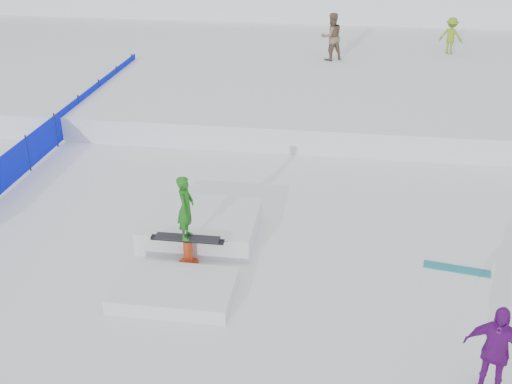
# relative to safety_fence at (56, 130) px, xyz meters

# --- Properties ---
(ground) EXTENTS (120.00, 120.00, 0.00)m
(ground) POSITION_rel_safety_fence_xyz_m (6.50, -6.60, -0.55)
(ground) COLOR white
(snow_midrise) EXTENTS (50.00, 18.00, 0.80)m
(snow_midrise) POSITION_rel_safety_fence_xyz_m (6.50, 9.40, -0.15)
(snow_midrise) COLOR white
(snow_midrise) RESTS_ON ground
(safety_fence) EXTENTS (0.05, 16.00, 1.10)m
(safety_fence) POSITION_rel_safety_fence_xyz_m (0.00, 0.00, 0.00)
(safety_fence) COLOR #0614E2
(safety_fence) RESTS_ON ground
(walker_olive) EXTENTS (1.18, 1.10, 1.94)m
(walker_olive) POSITION_rel_safety_fence_xyz_m (8.17, 9.02, 1.22)
(walker_olive) COLOR brown
(walker_olive) RESTS_ON snow_midrise
(walker_ygreen) EXTENTS (1.14, 0.92, 1.54)m
(walker_ygreen) POSITION_rel_safety_fence_xyz_m (13.22, 10.84, 1.02)
(walker_ygreen) COLOR olive
(walker_ygreen) RESTS_ON snow_midrise
(spectator_purple) EXTENTS (1.07, 0.75, 1.68)m
(spectator_purple) POSITION_rel_safety_fence_xyz_m (11.51, -9.25, 0.29)
(spectator_purple) COLOR #661280
(spectator_purple) RESTS_ON ground
(loose_board_teal) EXTENTS (1.43, 0.51, 0.03)m
(loose_board_teal) POSITION_rel_safety_fence_xyz_m (11.53, -5.53, -0.54)
(loose_board_teal) COLOR teal
(loose_board_teal) RESTS_ON ground
(jib_rail_feature) EXTENTS (2.60, 4.40, 2.11)m
(jib_rail_feature) POSITION_rel_safety_fence_xyz_m (5.74, -5.59, -0.25)
(jib_rail_feature) COLOR white
(jib_rail_feature) RESTS_ON ground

